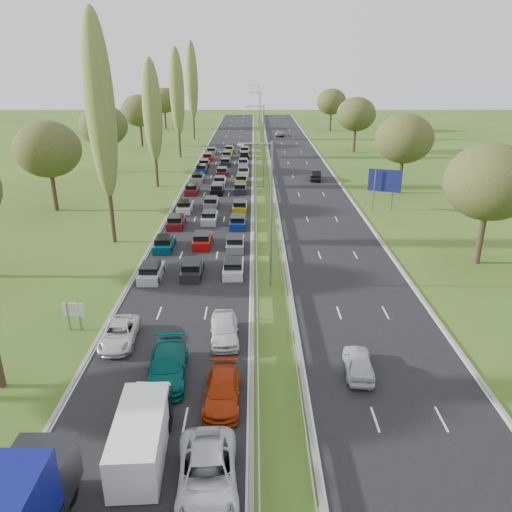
{
  "coord_description": "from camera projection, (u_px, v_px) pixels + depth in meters",
  "views": [
    {
      "loc": [
        3.15,
        4.7,
        17.55
      ],
      "look_at": [
        3.29,
        45.97,
        1.5
      ],
      "focal_mm": 35.0,
      "sensor_mm": 36.0,
      "label": 1
    }
  ],
  "objects": [
    {
      "name": "ground",
      "position": [
        263.0,
        185.0,
        76.55
      ],
      "size": [
        260.0,
        260.0,
        0.0
      ],
      "primitive_type": "plane",
      "color": "#33561B",
      "rests_on": "ground"
    },
    {
      "name": "near_carriageway",
      "position": [
        220.0,
        181.0,
        78.85
      ],
      "size": [
        10.5,
        215.0,
        0.04
      ],
      "primitive_type": "cube",
      "color": "black",
      "rests_on": "ground"
    },
    {
      "name": "far_carriageway",
      "position": [
        305.0,
        181.0,
        78.9
      ],
      "size": [
        10.5,
        215.0,
        0.04
      ],
      "primitive_type": "cube",
      "color": "black",
      "rests_on": "ground"
    },
    {
      "name": "central_reservation",
      "position": [
        263.0,
        178.0,
        78.68
      ],
      "size": [
        2.36,
        215.0,
        0.32
      ],
      "color": "gray",
      "rests_on": "ground"
    },
    {
      "name": "lamp_columns",
      "position": [
        264.0,
        148.0,
        72.51
      ],
      "size": [
        0.18,
        140.18,
        12.0
      ],
      "color": "gray",
      "rests_on": "ground"
    },
    {
      "name": "poplar_row",
      "position": [
        135.0,
        108.0,
        60.98
      ],
      "size": [
        2.8,
        127.8,
        22.44
      ],
      "color": "#2D2116",
      "rests_on": "ground"
    },
    {
      "name": "woodland_left",
      "position": [
        36.0,
        154.0,
        57.48
      ],
      "size": [
        8.0,
        166.0,
        11.1
      ],
      "color": "#2D2116",
      "rests_on": "ground"
    },
    {
      "name": "woodland_right",
      "position": [
        423.0,
        148.0,
        61.4
      ],
      "size": [
        8.0,
        153.0,
        11.1
      ],
      "color": "#2D2116",
      "rests_on": "ground"
    },
    {
      "name": "traffic_queue_fill",
      "position": [
        218.0,
        186.0,
        73.83
      ],
      "size": [
        8.96,
        69.43,
        0.8
      ],
      "color": "#B2B7BC",
      "rests_on": "ground"
    },
    {
      "name": "near_car_2",
      "position": [
        119.0,
        334.0,
        33.22
      ],
      "size": [
        2.45,
        4.88,
        1.32
      ],
      "primitive_type": "imported",
      "rotation": [
        0.0,
        0.0,
        0.05
      ],
      "color": "silver",
      "rests_on": "near_carriageway"
    },
    {
      "name": "near_car_7",
      "position": [
        167.0,
        366.0,
        29.44
      ],
      "size": [
        2.66,
        5.69,
        1.61
      ],
      "primitive_type": "imported",
      "rotation": [
        0.0,
        0.0,
        0.07
      ],
      "color": "#054F4E",
      "rests_on": "near_carriageway"
    },
    {
      "name": "near_car_10",
      "position": [
        207.0,
        475.0,
        21.67
      ],
      "size": [
        3.06,
        5.88,
        1.58
      ],
      "primitive_type": "imported",
      "rotation": [
        0.0,
        0.0,
        0.08
      ],
      "color": "silver",
      "rests_on": "near_carriageway"
    },
    {
      "name": "near_car_11",
      "position": [
        222.0,
        391.0,
        27.37
      ],
      "size": [
        1.99,
        4.85,
        1.41
      ],
      "primitive_type": "imported",
      "rotation": [
        0.0,
        0.0,
        -0.01
      ],
      "color": "#A42C0A",
      "rests_on": "near_carriageway"
    },
    {
      "name": "near_car_12",
      "position": [
        224.0,
        329.0,
        33.54
      ],
      "size": [
        2.21,
        4.76,
        1.58
      ],
      "primitive_type": "imported",
      "rotation": [
        0.0,
        0.0,
        0.08
      ],
      "color": "silver",
      "rests_on": "near_carriageway"
    },
    {
      "name": "far_car_0",
      "position": [
        359.0,
        363.0,
        29.93
      ],
      "size": [
        1.97,
        4.21,
        1.39
      ],
      "primitive_type": "imported",
      "rotation": [
        0.0,
        0.0,
        3.06
      ],
      "color": "silver",
      "rests_on": "far_carriageway"
    },
    {
      "name": "far_car_1",
      "position": [
        315.0,
        175.0,
        79.59
      ],
      "size": [
        2.04,
        4.88,
        1.57
      ],
      "primitive_type": "imported",
      "rotation": [
        0.0,
        0.0,
        3.06
      ],
      "color": "black",
      "rests_on": "far_carriageway"
    },
    {
      "name": "far_car_2",
      "position": [
        280.0,
        134.0,
        126.77
      ],
      "size": [
        2.26,
        4.72,
        1.3
      ],
      "primitive_type": "imported",
      "rotation": [
        0.0,
        0.0,
        3.12
      ],
      "color": "gray",
      "rests_on": "far_carriageway"
    },
    {
      "name": "white_van_front",
      "position": [
        144.0,
        422.0,
        24.62
      ],
      "size": [
        1.81,
        4.61,
        1.85
      ],
      "rotation": [
        0.0,
        0.0,
        -0.06
      ],
      "color": "white",
      "rests_on": "near_carriageway"
    },
    {
      "name": "white_van_rear",
      "position": [
        141.0,
        434.0,
        23.53
      ],
      "size": [
        2.23,
        5.68,
        2.28
      ],
      "rotation": [
        0.0,
        0.0,
        0.05
      ],
      "color": "white",
      "rests_on": "near_carriageway"
    },
    {
      "name": "info_sign",
      "position": [
        74.0,
        313.0,
        34.54
      ],
      "size": [
        1.5,
        0.19,
        2.1
      ],
      "color": "gray",
      "rests_on": "ground"
    },
    {
      "name": "direction_sign",
      "position": [
        384.0,
        182.0,
        62.22
      ],
      "size": [
        3.81,
        1.4,
        5.2
      ],
      "color": "gray",
      "rests_on": "ground"
    }
  ]
}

